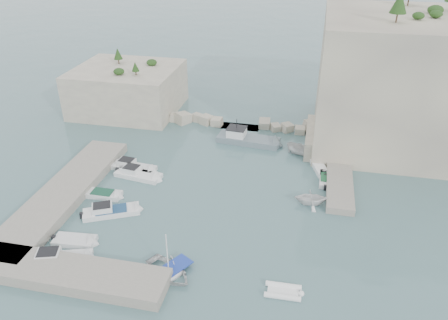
% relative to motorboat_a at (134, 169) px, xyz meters
% --- Properties ---
extents(ground, '(400.00, 400.00, 0.00)m').
position_rel_motorboat_a_xyz_m(ground, '(11.76, -6.52, 0.00)').
color(ground, slate).
rests_on(ground, ground).
extents(cliff_east, '(26.00, 22.00, 17.00)m').
position_rel_motorboat_a_xyz_m(cliff_east, '(34.76, 16.48, 8.50)').
color(cliff_east, beige).
rests_on(cliff_east, ground).
extents(cliff_terrace, '(8.00, 10.00, 2.50)m').
position_rel_motorboat_a_xyz_m(cliff_terrace, '(24.76, 11.48, 1.25)').
color(cliff_terrace, beige).
rests_on(cliff_terrace, ground).
extents(outcrop_west, '(16.00, 14.00, 7.00)m').
position_rel_motorboat_a_xyz_m(outcrop_west, '(-8.24, 18.48, 3.50)').
color(outcrop_west, beige).
rests_on(outcrop_west, ground).
extents(quay_west, '(5.00, 24.00, 1.10)m').
position_rel_motorboat_a_xyz_m(quay_west, '(-5.24, -7.52, 0.55)').
color(quay_west, '#9E9689').
rests_on(quay_west, ground).
extents(quay_south, '(18.00, 4.00, 1.10)m').
position_rel_motorboat_a_xyz_m(quay_south, '(1.76, -19.02, 0.55)').
color(quay_south, '#9E9689').
rests_on(quay_south, ground).
extents(ledge_east, '(3.00, 16.00, 0.80)m').
position_rel_motorboat_a_xyz_m(ledge_east, '(25.26, 3.48, 0.40)').
color(ledge_east, '#9E9689').
rests_on(ledge_east, ground).
extents(breakwater, '(28.00, 3.00, 1.40)m').
position_rel_motorboat_a_xyz_m(breakwater, '(10.76, 15.48, 0.70)').
color(breakwater, beige).
rests_on(breakwater, ground).
extents(motorboat_a, '(6.51, 2.54, 1.40)m').
position_rel_motorboat_a_xyz_m(motorboat_a, '(0.00, 0.00, 0.00)').
color(motorboat_a, silver).
rests_on(motorboat_a, ground).
extents(motorboat_b, '(6.52, 2.96, 1.40)m').
position_rel_motorboat_a_xyz_m(motorboat_b, '(1.30, -1.59, 0.00)').
color(motorboat_b, white).
rests_on(motorboat_b, ground).
extents(motorboat_c, '(4.72, 1.73, 0.70)m').
position_rel_motorboat_a_xyz_m(motorboat_c, '(-1.07, -6.42, 0.00)').
color(motorboat_c, silver).
rests_on(motorboat_c, ground).
extents(motorboat_d, '(6.68, 4.56, 1.40)m').
position_rel_motorboat_a_xyz_m(motorboat_d, '(1.38, -9.38, 0.00)').
color(motorboat_d, white).
rests_on(motorboat_d, ground).
extents(motorboat_e, '(4.58, 2.20, 0.70)m').
position_rel_motorboat_a_xyz_m(motorboat_e, '(-0.05, -14.58, 0.00)').
color(motorboat_e, silver).
rests_on(motorboat_e, ground).
extents(motorboat_f, '(6.69, 3.74, 1.40)m').
position_rel_motorboat_a_xyz_m(motorboat_f, '(-0.10, -17.28, 0.00)').
color(motorboat_f, silver).
rests_on(motorboat_f, ground).
extents(rowboat, '(6.08, 5.61, 1.03)m').
position_rel_motorboat_a_xyz_m(rowboat, '(10.26, -16.78, 0.00)').
color(rowboat, silver).
rests_on(rowboat, ground).
extents(inflatable_dinghy, '(3.40, 1.71, 0.44)m').
position_rel_motorboat_a_xyz_m(inflatable_dinghy, '(20.35, -16.78, 0.00)').
color(inflatable_dinghy, white).
rests_on(inflatable_dinghy, ground).
extents(tender_east_a, '(4.05, 3.62, 1.93)m').
position_rel_motorboat_a_xyz_m(tender_east_a, '(22.10, -3.03, 0.00)').
color(tender_east_a, white).
rests_on(tender_east_a, ground).
extents(tender_east_b, '(1.46, 4.19, 0.70)m').
position_rel_motorboat_a_xyz_m(tender_east_b, '(23.67, 2.14, 0.00)').
color(tender_east_b, silver).
rests_on(tender_east_b, ground).
extents(tender_east_c, '(2.72, 4.59, 0.70)m').
position_rel_motorboat_a_xyz_m(tender_east_c, '(22.92, 4.73, 0.00)').
color(tender_east_c, white).
rests_on(tender_east_c, ground).
extents(tender_east_d, '(4.90, 2.77, 1.79)m').
position_rel_motorboat_a_xyz_m(tender_east_d, '(20.64, 8.20, 0.00)').
color(tender_east_d, silver).
rests_on(tender_east_d, ground).
extents(work_boat, '(9.76, 3.73, 2.20)m').
position_rel_motorboat_a_xyz_m(work_boat, '(12.92, 10.40, 0.00)').
color(work_boat, slate).
rests_on(work_boat, ground).
extents(rowboat_mast, '(0.10, 0.10, 4.20)m').
position_rel_motorboat_a_xyz_m(rowboat_mast, '(10.26, -16.78, 2.61)').
color(rowboat_mast, white).
rests_on(rowboat_mast, rowboat).
extents(vegetation, '(53.48, 13.88, 13.40)m').
position_rel_motorboat_a_xyz_m(vegetation, '(29.60, 17.89, 17.93)').
color(vegetation, '#1E4219').
rests_on(vegetation, ground).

